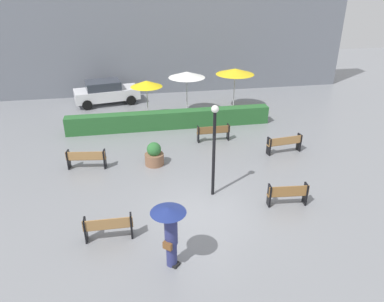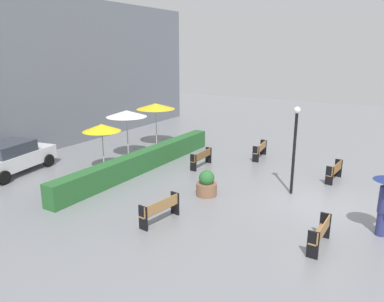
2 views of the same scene
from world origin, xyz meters
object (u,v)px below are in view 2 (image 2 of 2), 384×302
object	(u,v)px
parked_car	(12,157)
bench_near_left	(321,233)
bench_far_right	(260,149)
planter_pot	(207,185)
bench_back_row	(202,157)
bench_near_right	(335,170)
patio_umbrella_white	(126,114)
patio_umbrella_yellow_far	(156,106)
patio_umbrella_yellow	(102,128)
lamp_post	(295,141)
bench_far_left	(161,209)

from	to	relation	value
parked_car	bench_near_left	bearing A→B (deg)	-88.11
bench_far_right	planter_pot	size ratio (longest dim) A/B	1.65
bench_back_row	bench_near_right	bearing A→B (deg)	-78.01
patio_umbrella_white	patio_umbrella_yellow_far	world-z (taller)	patio_umbrella_white
patio_umbrella_yellow	planter_pot	bearing A→B (deg)	-91.38
lamp_post	patio_umbrella_white	xyz separation A→B (m)	(0.58, 9.41, 0.22)
planter_pot	parked_car	bearing A→B (deg)	104.11
patio_umbrella_yellow	patio_umbrella_yellow_far	xyz separation A→B (m)	(5.57, 0.88, 0.27)
bench_far_right	patio_umbrella_yellow	size ratio (longest dim) A/B	0.75
bench_near_left	bench_back_row	size ratio (longest dim) A/B	0.91
lamp_post	patio_umbrella_white	bearing A→B (deg)	86.49
bench_far_left	planter_pot	bearing A→B (deg)	-3.32
bench_near_left	bench_far_left	bearing A→B (deg)	101.85
bench_back_row	bench_near_left	bearing A→B (deg)	-126.06
planter_pot	lamp_post	bearing A→B (deg)	-55.49
bench_near_right	patio_umbrella_yellow_far	distance (m)	11.22
bench_back_row	patio_umbrella_yellow_far	world-z (taller)	patio_umbrella_yellow_far
patio_umbrella_yellow_far	bench_near_right	bearing A→B (deg)	-95.84
bench_near_left	parked_car	size ratio (longest dim) A/B	0.35
patio_umbrella_white	parked_car	world-z (taller)	patio_umbrella_white
patio_umbrella_white	patio_umbrella_yellow_far	bearing A→B (deg)	6.12
bench_far_right	bench_near_left	xyz separation A→B (m)	(-8.23, -5.09, -0.02)
planter_pot	patio_umbrella_yellow	bearing A→B (deg)	88.62
bench_back_row	bench_far_left	bearing A→B (deg)	-163.02
bench_near_right	patio_umbrella_yellow_far	xyz separation A→B (m)	(1.12, 10.99, 1.97)
bench_back_row	patio_umbrella_yellow	bearing A→B (deg)	129.13
patio_umbrella_yellow_far	bench_near_left	bearing A→B (deg)	-122.87
bench_near_left	bench_far_left	xyz separation A→B (m)	(-1.09, 5.19, 0.00)
bench_near_right	patio_umbrella_yellow	distance (m)	11.17
lamp_post	patio_umbrella_yellow	distance (m)	9.06
bench_far_right	patio_umbrella_yellow	bearing A→B (deg)	136.62
bench_back_row	patio_umbrella_yellow	world-z (taller)	patio_umbrella_yellow
bench_far_right	bench_far_left	xyz separation A→B (m)	(-9.32, 0.10, -0.02)
bench_back_row	lamp_post	size ratio (longest dim) A/B	0.47
patio_umbrella_yellow_far	patio_umbrella_yellow	bearing A→B (deg)	-171.04
bench_back_row	patio_umbrella_white	size ratio (longest dim) A/B	0.65
planter_pot	patio_umbrella_white	size ratio (longest dim) A/B	0.41
lamp_post	planter_pot	bearing A→B (deg)	124.51
parked_car	planter_pot	bearing A→B (deg)	-75.89
bench_far_left	patio_umbrella_white	xyz separation A→B (m)	(5.61, 6.28, 1.98)
bench_far_left	lamp_post	bearing A→B (deg)	-31.86
bench_far_left	patio_umbrella_yellow_far	size ratio (longest dim) A/B	0.66
patio_umbrella_yellow_far	parked_car	xyz separation A→B (m)	(-8.11, 2.73, -1.66)
patio_umbrella_white	parked_car	bearing A→B (deg)	148.50
planter_pot	bench_near_left	bearing A→B (deg)	-110.89
bench_back_row	planter_pot	world-z (taller)	planter_pot
bench_far_left	bench_far_right	bearing A→B (deg)	-0.58
patio_umbrella_yellow	bench_near_left	bearing A→B (deg)	-100.66
bench_near_left	parked_car	bearing A→B (deg)	91.89
bench_near_left	planter_pot	bearing A→B (deg)	69.11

